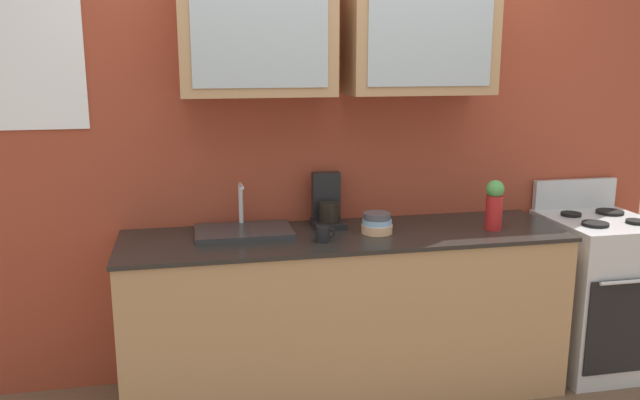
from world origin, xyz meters
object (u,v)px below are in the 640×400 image
Objects in this scene: bowl_stack at (377,223)px; vase at (494,204)px; stove_range at (596,292)px; sink_faucet at (244,231)px; coffee_maker at (327,206)px; cup_near_sink at (323,234)px.

vase is at bearing -5.35° from bowl_stack.
stove_range is 2.14× the size of sink_faucet.
vase is at bearing -7.42° from sink_faucet.
coffee_maker reaches higher than sink_faucet.
sink_faucet is at bearing 172.58° from vase.
bowl_stack is at bearing -179.35° from stove_range.
stove_range is at bearing 0.65° from bowl_stack.
bowl_stack is at bearing -43.64° from coffee_maker.
cup_near_sink is at bearing -175.86° from stove_range.
bowl_stack is at bearing 18.61° from cup_near_sink.
coffee_maker reaches higher than cup_near_sink.
stove_range is 10.49× the size of cup_near_sink.
coffee_maker is at bearing 162.46° from vase.
bowl_stack is 1.60× the size of cup_near_sink.
sink_faucet reaches higher than cup_near_sink.
coffee_maker is at bearing 172.91° from stove_range.
sink_faucet is 1.86× the size of vase.
bowl_stack is at bearing 174.65° from vase.
stove_range is at bearing -7.09° from coffee_maker.
bowl_stack is 0.33m from cup_near_sink.
sink_faucet is 0.70m from bowl_stack.
coffee_maker is (-1.57, 0.20, 0.55)m from stove_range.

